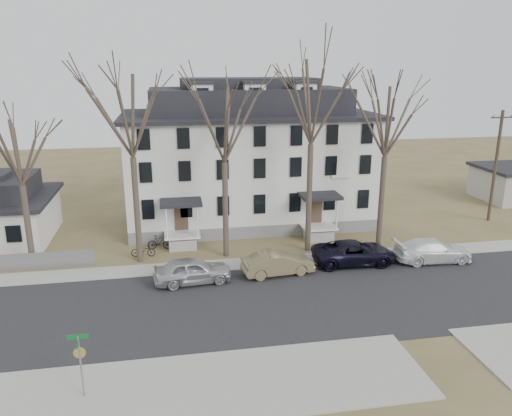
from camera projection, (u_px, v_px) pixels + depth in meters
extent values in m
plane|color=brown|center=(339.00, 315.00, 27.18)|extent=(120.00, 120.00, 0.00)
cube|color=#27272A|center=(327.00, 299.00, 29.07)|extent=(120.00, 10.00, 0.04)
cube|color=#A09F97|center=(301.00, 260.00, 34.74)|extent=(120.00, 2.00, 0.08)
cube|color=#A09F97|center=(197.00, 388.00, 21.11)|extent=(20.00, 5.00, 0.08)
cube|color=gold|center=(373.00, 260.00, 34.72)|extent=(14.00, 0.25, 0.06)
cube|color=slate|center=(249.00, 214.00, 43.71)|extent=(20.00, 10.00, 1.00)
cube|color=silver|center=(249.00, 163.00, 42.44)|extent=(20.00, 10.00, 8.00)
cube|color=black|center=(249.00, 115.00, 41.29)|extent=(20.80, 10.80, 0.30)
cube|color=black|center=(249.00, 100.00, 40.96)|extent=(16.00, 7.00, 2.00)
cube|color=black|center=(249.00, 83.00, 40.57)|extent=(11.00, 4.50, 0.80)
cube|color=white|center=(182.00, 235.00, 36.93)|extent=(2.60, 2.00, 0.16)
cube|color=white|center=(319.00, 227.00, 38.69)|extent=(2.60, 2.00, 0.16)
cube|color=white|center=(342.00, 170.00, 38.68)|extent=(1.60, 0.08, 1.20)
cylinder|color=#473B31|center=(137.00, 211.00, 33.57)|extent=(0.40, 0.40, 7.28)
cylinder|color=#473B31|center=(225.00, 210.00, 34.65)|extent=(0.40, 0.40, 6.76)
cylinder|color=#473B31|center=(309.00, 199.00, 35.51)|extent=(0.40, 0.40, 7.80)
cylinder|color=#473B31|center=(381.00, 202.00, 36.58)|extent=(0.40, 0.40, 6.76)
cylinder|color=#473B31|center=(28.00, 228.00, 32.61)|extent=(0.40, 0.40, 5.72)
cylinder|color=#3D3023|center=(495.00, 167.00, 42.17)|extent=(0.28, 0.28, 9.50)
cube|color=#3D3023|center=(502.00, 117.00, 41.01)|extent=(2.00, 0.12, 0.12)
imported|color=#B5B5B8|center=(193.00, 271.00, 30.94)|extent=(4.95, 2.37, 1.63)
imported|color=olive|center=(278.00, 264.00, 32.20)|extent=(4.80, 2.16, 1.53)
imported|color=black|center=(354.00, 253.00, 33.92)|extent=(5.76, 2.82, 1.58)
imported|color=white|center=(433.00, 251.00, 34.34)|extent=(5.45, 2.41, 1.56)
imported|color=black|center=(143.00, 251.00, 35.21)|extent=(1.75, 0.75, 0.89)
imported|color=black|center=(160.00, 243.00, 36.56)|extent=(1.84, 0.62, 1.09)
cylinder|color=gray|center=(81.00, 367.00, 20.13)|extent=(0.08, 0.08, 2.88)
cube|color=#0C5926|center=(78.00, 337.00, 19.74)|extent=(0.83, 0.03, 0.20)
cube|color=#0C5926|center=(78.00, 342.00, 19.81)|extent=(0.03, 0.83, 0.20)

